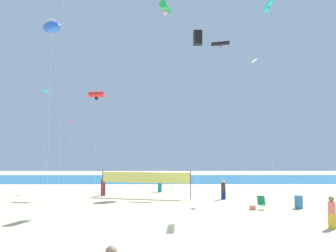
# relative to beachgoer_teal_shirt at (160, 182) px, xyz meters

# --- Properties ---
(ground_plane) EXTENTS (120.00, 120.00, 0.00)m
(ground_plane) POSITION_rel_beachgoer_teal_shirt_xyz_m (1.82, -15.55, -0.96)
(ground_plane) COLOR beige
(ocean_band) EXTENTS (120.00, 20.00, 0.01)m
(ocean_band) POSITION_rel_beachgoer_teal_shirt_xyz_m (1.82, 19.03, -0.96)
(ocean_band) COLOR #1E6B99
(ocean_band) RESTS_ON ground
(beachgoer_teal_shirt) EXTENTS (0.41, 0.41, 1.80)m
(beachgoer_teal_shirt) POSITION_rel_beachgoer_teal_shirt_xyz_m (0.00, 0.00, 0.00)
(beachgoer_teal_shirt) COLOR #19727A
(beachgoer_teal_shirt) RESTS_ON ground
(beachgoer_charcoal_shirt) EXTENTS (0.36, 0.36, 1.59)m
(beachgoer_charcoal_shirt) POSITION_rel_beachgoer_teal_shirt_xyz_m (5.37, -5.60, -0.11)
(beachgoer_charcoal_shirt) COLOR navy
(beachgoer_charcoal_shirt) RESTS_ON ground
(beachgoer_maroon_shirt) EXTENTS (0.40, 0.40, 1.76)m
(beachgoer_maroon_shirt) POSITION_rel_beachgoer_teal_shirt_xyz_m (-5.06, -3.01, -0.02)
(beachgoer_maroon_shirt) COLOR maroon
(beachgoer_maroon_shirt) RESTS_ON ground
(beachgoer_coral_shirt) EXTENTS (0.37, 0.37, 1.60)m
(beachgoer_coral_shirt) POSITION_rel_beachgoer_teal_shirt_xyz_m (8.90, -17.02, -0.11)
(beachgoer_coral_shirt) COLOR gold
(beachgoer_coral_shirt) RESTS_ON ground
(folding_beach_chair) EXTENTS (0.52, 0.65, 0.89)m
(folding_beach_chair) POSITION_rel_beachgoer_teal_shirt_xyz_m (7.08, -10.90, -0.50)
(folding_beach_chair) COLOR #1E8C4C
(folding_beach_chair) RESTS_ON ground
(trash_barrel) EXTENTS (0.56, 0.56, 0.88)m
(trash_barrel) POSITION_rel_beachgoer_teal_shirt_xyz_m (9.71, -10.57, -0.52)
(trash_barrel) COLOR teal
(trash_barrel) RESTS_ON ground
(volleyball_net) EXTENTS (7.73, 2.03, 2.40)m
(volleyball_net) POSITION_rel_beachgoer_teal_shirt_xyz_m (-1.18, -4.65, 0.67)
(volleyball_net) COLOR #4C4C51
(volleyball_net) RESTS_ON ground
(beach_handbag) EXTENTS (0.37, 0.19, 0.30)m
(beach_handbag) POSITION_rel_beachgoer_teal_shirt_xyz_m (6.40, -11.15, -0.81)
(beach_handbag) COLOR #EA7260
(beach_handbag) RESTS_ON ground
(kite_green_tube) EXTENTS (1.00, 1.60, 16.06)m
(kite_green_tube) POSITION_rel_beachgoer_teal_shirt_xyz_m (0.53, -7.07, 14.71)
(kite_green_tube) COLOR silver
(kite_green_tube) RESTS_ON ground
(kite_white_diamond) EXTENTS (0.71, 0.72, 12.37)m
(kite_white_diamond) POSITION_rel_beachgoer_teal_shirt_xyz_m (8.49, -4.12, 11.01)
(kite_white_diamond) COLOR silver
(kite_white_diamond) RESTS_ON ground
(kite_cyan_diamond) EXTENTS (0.62, 0.63, 10.47)m
(kite_cyan_diamond) POSITION_rel_beachgoer_teal_shirt_xyz_m (-11.81, 0.83, 9.21)
(kite_cyan_diamond) COLOR silver
(kite_cyan_diamond) RESTS_ON ground
(kite_red_tube) EXTENTS (1.46, 0.72, 9.58)m
(kite_red_tube) POSITION_rel_beachgoer_teal_shirt_xyz_m (-5.91, -2.53, 8.30)
(kite_red_tube) COLOR silver
(kite_red_tube) RESTS_ON ground
(kite_cyan_tube) EXTENTS (0.48, 2.16, 15.46)m
(kite_cyan_tube) POSITION_rel_beachgoer_teal_shirt_xyz_m (8.55, -8.70, 14.25)
(kite_cyan_tube) COLOR silver
(kite_cyan_tube) RESTS_ON ground
(kite_black_box) EXTENTS (0.94, 0.94, 16.78)m
(kite_black_box) POSITION_rel_beachgoer_teal_shirt_xyz_m (3.98, 1.17, 15.07)
(kite_black_box) COLOR silver
(kite_black_box) RESTS_ON ground
(kite_black_tube) EXTENTS (1.94, 0.96, 15.55)m
(kite_black_tube) POSITION_rel_beachgoer_teal_shirt_xyz_m (6.34, 0.87, 14.32)
(kite_black_tube) COLOR silver
(kite_black_tube) RESTS_ON ground
(kite_magenta_diamond) EXTENTS (0.65, 0.66, 7.35)m
(kite_magenta_diamond) POSITION_rel_beachgoer_teal_shirt_xyz_m (-9.13, 0.85, 6.08)
(kite_magenta_diamond) COLOR silver
(kite_magenta_diamond) RESTS_ON ground
(kite_blue_inflatable) EXTENTS (2.09, 2.16, 12.64)m
(kite_blue_inflatable) POSITION_rel_beachgoer_teal_shirt_xyz_m (-6.93, -12.39, 11.08)
(kite_blue_inflatable) COLOR silver
(kite_blue_inflatable) RESTS_ON ground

